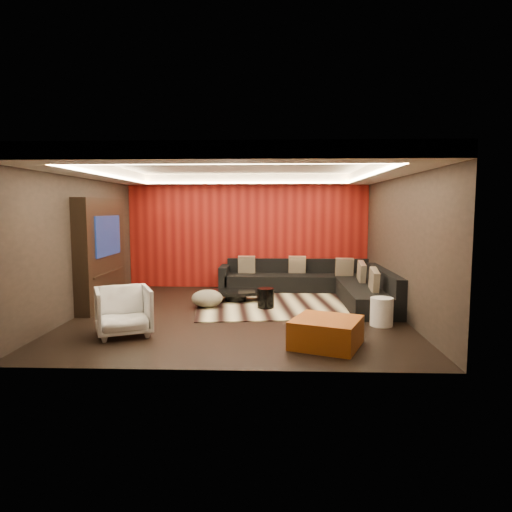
{
  "coord_description": "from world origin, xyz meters",
  "views": [
    {
      "loc": [
        0.65,
        -8.45,
        2.0
      ],
      "look_at": [
        0.3,
        0.6,
        1.05
      ],
      "focal_mm": 32.0,
      "sensor_mm": 36.0,
      "label": 1
    }
  ],
  "objects_px": {
    "white_side_table": "(382,312)",
    "orange_ottoman": "(326,332)",
    "drum_stool": "(266,298)",
    "sectional_sofa": "(321,285)",
    "coffee_table": "(236,296)",
    "armchair": "(123,311)"
  },
  "relations": [
    {
      "from": "white_side_table",
      "to": "armchair",
      "type": "relative_size",
      "value": 0.57
    },
    {
      "from": "white_side_table",
      "to": "orange_ottoman",
      "type": "height_order",
      "value": "white_side_table"
    },
    {
      "from": "white_side_table",
      "to": "sectional_sofa",
      "type": "relative_size",
      "value": 0.13
    },
    {
      "from": "coffee_table",
      "to": "armchair",
      "type": "height_order",
      "value": "armchair"
    },
    {
      "from": "orange_ottoman",
      "to": "sectional_sofa",
      "type": "height_order",
      "value": "sectional_sofa"
    },
    {
      "from": "coffee_table",
      "to": "sectional_sofa",
      "type": "distance_m",
      "value": 2.02
    },
    {
      "from": "sectional_sofa",
      "to": "armchair",
      "type": "bearing_deg",
      "value": -135.93
    },
    {
      "from": "armchair",
      "to": "sectional_sofa",
      "type": "bearing_deg",
      "value": 19.66
    },
    {
      "from": "white_side_table",
      "to": "armchair",
      "type": "bearing_deg",
      "value": -170.07
    },
    {
      "from": "orange_ottoman",
      "to": "armchair",
      "type": "height_order",
      "value": "armchair"
    },
    {
      "from": "white_side_table",
      "to": "sectional_sofa",
      "type": "distance_m",
      "value": 2.71
    },
    {
      "from": "drum_stool",
      "to": "armchair",
      "type": "height_order",
      "value": "armchair"
    },
    {
      "from": "white_side_table",
      "to": "orange_ottoman",
      "type": "distance_m",
      "value": 1.62
    },
    {
      "from": "white_side_table",
      "to": "orange_ottoman",
      "type": "relative_size",
      "value": 0.53
    },
    {
      "from": "drum_stool",
      "to": "armchair",
      "type": "relative_size",
      "value": 0.47
    },
    {
      "from": "drum_stool",
      "to": "white_side_table",
      "type": "distance_m",
      "value": 2.35
    },
    {
      "from": "armchair",
      "to": "sectional_sofa",
      "type": "distance_m",
      "value": 4.81
    },
    {
      "from": "coffee_table",
      "to": "white_side_table",
      "type": "distance_m",
      "value": 3.3
    },
    {
      "from": "white_side_table",
      "to": "orange_ottoman",
      "type": "bearing_deg",
      "value": -131.76
    },
    {
      "from": "drum_stool",
      "to": "orange_ottoman",
      "type": "distance_m",
      "value": 2.61
    },
    {
      "from": "drum_stool",
      "to": "white_side_table",
      "type": "xyz_separation_m",
      "value": [
        2.0,
        -1.24,
        0.02
      ]
    },
    {
      "from": "drum_stool",
      "to": "orange_ottoman",
      "type": "bearing_deg",
      "value": -69.29
    }
  ]
}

